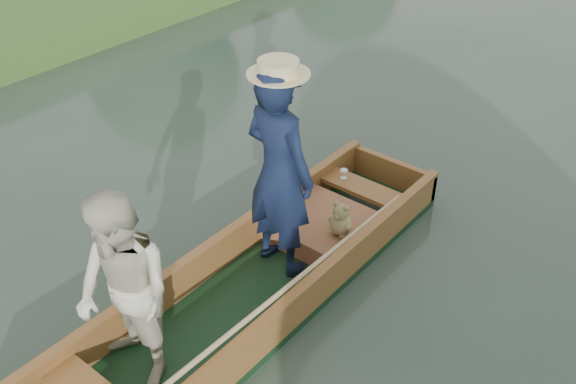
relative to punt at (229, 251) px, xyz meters
The scene contains 2 objects.
ground 0.70m from the punt, 56.82° to the left, with size 120.00×120.00×0.00m, color #283D30.
punt is the anchor object (origin of this frame).
Camera 1 is at (2.94, -3.04, 4.14)m, focal length 40.00 mm.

